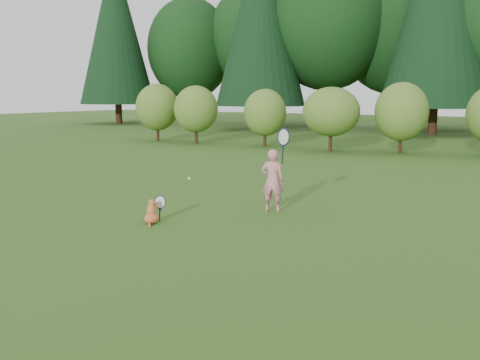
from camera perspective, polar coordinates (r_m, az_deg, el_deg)
The scene contains 5 objects.
ground at distance 9.40m, azimuth -3.59°, elevation -4.78°, with size 100.00×100.00×0.00m, color #2E5518.
shrub_row at distance 21.15m, azimuth 17.10°, elevation 6.44°, with size 28.00×3.00×2.80m, color #567223, non-canonical shape.
child at distance 10.34m, azimuth 3.52°, elevation 0.12°, with size 0.71×0.42×1.83m.
cat at distance 9.59m, azimuth -9.38°, elevation -3.24°, with size 0.39×0.60×0.60m.
tennis_ball at distance 10.44m, azimuth -5.43°, elevation 0.17°, with size 0.06×0.06×0.06m.
Camera 1 is at (5.24, -7.47, 2.27)m, focal length 40.00 mm.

